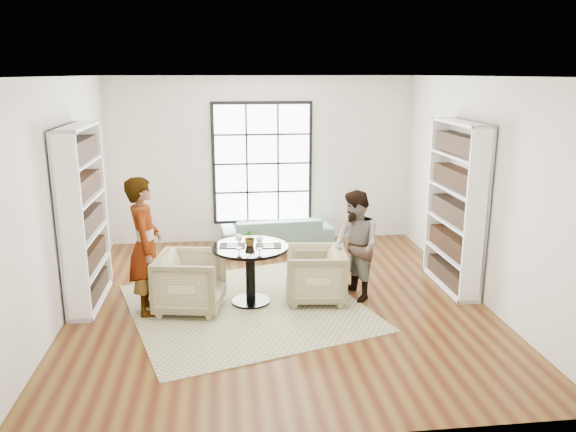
{
  "coord_description": "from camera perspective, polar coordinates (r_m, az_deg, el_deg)",
  "views": [
    {
      "loc": [
        -0.72,
        -7.13,
        3.04
      ],
      "look_at": [
        0.17,
        0.4,
        1.11
      ],
      "focal_mm": 35.0,
      "sensor_mm": 36.0,
      "label": 1
    }
  ],
  "objects": [
    {
      "name": "flower_centerpiece",
      "position": [
        7.47,
        -3.84,
        -2.16
      ],
      "size": [
        0.22,
        0.19,
        0.23
      ],
      "primitive_type": "imported",
      "rotation": [
        0.0,
        0.0,
        0.04
      ],
      "color": "gray",
      "rests_on": "pedestal_table"
    },
    {
      "name": "armchair_right",
      "position": [
        7.71,
        2.78,
        -5.98
      ],
      "size": [
        0.9,
        0.88,
        0.74
      ],
      "primitive_type": "imported",
      "rotation": [
        0.0,
        0.0,
        -1.68
      ],
      "color": "tan",
      "rests_on": "ground"
    },
    {
      "name": "room_shell",
      "position": [
        7.91,
        -1.32,
        1.28
      ],
      "size": [
        6.0,
        6.01,
        6.0
      ],
      "color": "silver",
      "rests_on": "ground"
    },
    {
      "name": "person_right",
      "position": [
        7.69,
        6.87,
        -3.05
      ],
      "size": [
        0.76,
        0.87,
        1.52
      ],
      "primitive_type": "imported",
      "rotation": [
        0.0,
        0.0,
        -1.28
      ],
      "color": "gray",
      "rests_on": "ground"
    },
    {
      "name": "placemat_right",
      "position": [
        7.48,
        -2.0,
        -3.02
      ],
      "size": [
        0.36,
        0.28,
        0.01
      ],
      "primitive_type": "cube",
      "rotation": [
        0.0,
        0.0,
        -0.07
      ],
      "color": "#2A2724",
      "rests_on": "pedestal_table"
    },
    {
      "name": "cutlery_left",
      "position": [
        7.51,
        -5.67,
        -2.96
      ],
      "size": [
        0.16,
        0.23,
        0.01
      ],
      "primitive_type": null,
      "rotation": [
        0.0,
        0.0,
        -0.07
      ],
      "color": "silver",
      "rests_on": "placemat_left"
    },
    {
      "name": "wine_glass_right",
      "position": [
        7.31,
        -2.92,
        -2.39
      ],
      "size": [
        0.08,
        0.08,
        0.18
      ],
      "color": "silver",
      "rests_on": "pedestal_table"
    },
    {
      "name": "wine_glass_left",
      "position": [
        7.35,
        -5.0,
        -2.25
      ],
      "size": [
        0.09,
        0.09,
        0.2
      ],
      "color": "silver",
      "rests_on": "pedestal_table"
    },
    {
      "name": "placemat_left",
      "position": [
        7.51,
        -5.67,
        -3.01
      ],
      "size": [
        0.36,
        0.28,
        0.01
      ],
      "primitive_type": "cube",
      "rotation": [
        0.0,
        0.0,
        -0.07
      ],
      "color": "#2A2724",
      "rests_on": "pedestal_table"
    },
    {
      "name": "ground",
      "position": [
        7.78,
        -0.89,
        -8.68
      ],
      "size": [
        6.0,
        6.0,
        0.0
      ],
      "primitive_type": "plane",
      "color": "brown"
    },
    {
      "name": "sofa",
      "position": [
        10.01,
        -1.14,
        -1.67
      ],
      "size": [
        2.0,
        0.91,
        0.57
      ],
      "primitive_type": "imported",
      "rotation": [
        0.0,
        0.0,
        3.22
      ],
      "color": "gray",
      "rests_on": "ground"
    },
    {
      "name": "rug",
      "position": [
        7.62,
        -4.21,
        -9.19
      ],
      "size": [
        3.63,
        3.63,
        0.01
      ],
      "primitive_type": "cube",
      "rotation": [
        0.0,
        0.0,
        0.3
      ],
      "color": "tan",
      "rests_on": "ground"
    },
    {
      "name": "pedestal_table",
      "position": [
        7.55,
        -3.85,
        -4.69
      ],
      "size": [
        1.02,
        1.02,
        0.81
      ],
      "rotation": [
        0.0,
        0.0,
        -0.07
      ],
      "color": "black",
      "rests_on": "ground"
    },
    {
      "name": "person_left",
      "position": [
        7.39,
        -14.32,
        -2.99
      ],
      "size": [
        0.47,
        0.68,
        1.8
      ],
      "primitive_type": "imported",
      "rotation": [
        0.0,
        0.0,
        1.64
      ],
      "color": "gray",
      "rests_on": "ground"
    },
    {
      "name": "armchair_left",
      "position": [
        7.5,
        -9.88,
        -6.63
      ],
      "size": [
        0.98,
        0.96,
        0.77
      ],
      "primitive_type": "imported",
      "rotation": [
        0.0,
        0.0,
        1.4
      ],
      "color": "tan",
      "rests_on": "ground"
    },
    {
      "name": "cutlery_right",
      "position": [
        7.47,
        -2.0,
        -2.97
      ],
      "size": [
        0.16,
        0.23,
        0.01
      ],
      "primitive_type": null,
      "rotation": [
        0.0,
        0.0,
        -0.07
      ],
      "color": "silver",
      "rests_on": "placemat_right"
    }
  ]
}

